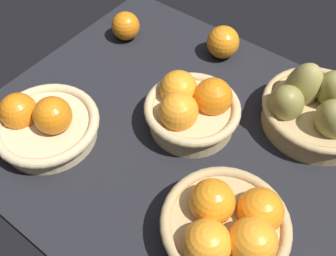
% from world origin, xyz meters
% --- Properties ---
extents(market_tray, '(0.84, 0.72, 0.03)m').
position_xyz_m(market_tray, '(0.00, 0.00, 0.01)').
color(market_tray, black).
rests_on(market_tray, ground).
extents(basket_near_left, '(0.22, 0.22, 0.11)m').
position_xyz_m(basket_near_left, '(-0.22, -0.18, 0.07)').
color(basket_near_left, '#D3BC8C').
rests_on(basket_near_left, market_tray).
extents(basket_near_right, '(0.22, 0.22, 0.12)m').
position_xyz_m(basket_near_right, '(0.21, -0.15, 0.08)').
color(basket_near_right, tan).
rests_on(basket_near_right, market_tray).
extents(basket_far_right_pears, '(0.24, 0.24, 0.15)m').
position_xyz_m(basket_far_right_pears, '(0.22, 0.19, 0.08)').
color(basket_far_right_pears, tan).
rests_on(basket_far_right_pears, market_tray).
extents(basket_center, '(0.21, 0.21, 0.12)m').
position_xyz_m(basket_center, '(0.00, 0.04, 0.08)').
color(basket_center, tan).
rests_on(basket_center, market_tray).
extents(loose_orange_front_gap, '(0.08, 0.08, 0.08)m').
position_xyz_m(loose_orange_front_gap, '(-0.06, 0.27, 0.07)').
color(loose_orange_front_gap, orange).
rests_on(loose_orange_front_gap, market_tray).
extents(loose_orange_back_gap, '(0.07, 0.07, 0.07)m').
position_xyz_m(loose_orange_back_gap, '(-0.30, 0.18, 0.07)').
color(loose_orange_back_gap, orange).
rests_on(loose_orange_back_gap, market_tray).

